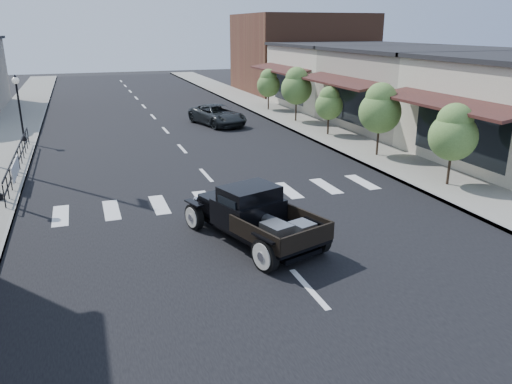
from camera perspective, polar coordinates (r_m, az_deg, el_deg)
name	(u,v)px	position (r m, az deg, el deg)	size (l,w,h in m)	color
ground	(265,240)	(14.45, 0.99, -5.55)	(120.00, 120.00, 0.00)	black
road	(172,137)	(28.38, -9.63, 6.20)	(14.00, 80.00, 0.02)	black
road_markings	(191,159)	(23.59, -7.47, 3.82)	(12.00, 60.00, 0.06)	silver
sidewalk_left	(4,148)	(28.26, -26.89, 4.55)	(3.00, 80.00, 0.15)	gray
sidewalk_right	(310,126)	(30.91, 6.19, 7.46)	(3.00, 80.00, 0.15)	gray
storefront_mid	(423,90)	(32.28, 18.58, 11.00)	(10.00, 9.00, 4.50)	#A29A88
storefront_far	(349,77)	(39.75, 10.58, 12.84)	(10.00, 9.00, 4.50)	beige
far_building_right	(301,53)	(48.79, 5.22, 15.50)	(11.00, 10.00, 7.00)	brown
railing	(18,158)	(23.14, -25.52, 3.54)	(0.08, 10.00, 1.00)	black
banner	(16,175)	(21.25, -25.71, 1.76)	(0.04, 2.20, 0.60)	silver
lamp_post_c	(20,108)	(28.82, -25.40, 8.63)	(0.36, 0.36, 3.42)	black
small_tree_a	(452,146)	(20.03, 21.47, 4.90)	(1.78, 1.78, 2.97)	#527837
small_tree_b	(379,121)	(23.86, 13.91, 7.92)	(1.93, 1.93, 3.22)	#527837
small_tree_c	(329,111)	(28.18, 8.31, 9.10)	(1.53, 1.53, 2.55)	#527837
small_tree_d	(296,95)	(32.11, 4.63, 10.97)	(1.94, 1.94, 3.24)	#527837
small_tree_e	(268,90)	(36.70, 1.43, 11.57)	(1.66, 1.66, 2.77)	#527837
hotrod_pickup	(254,215)	(14.07, -0.23, -2.62)	(2.21, 4.74, 1.64)	black
second_car	(217,115)	(31.53, -4.43, 8.74)	(2.08, 4.51, 1.25)	black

